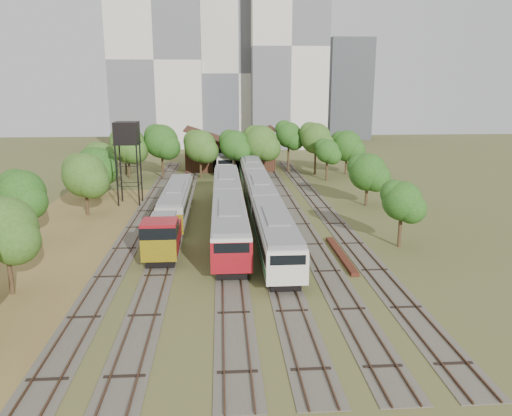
{
  "coord_description": "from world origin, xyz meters",
  "views": [
    {
      "loc": [
        -2.7,
        -35.33,
        15.06
      ],
      "look_at": [
        0.91,
        15.67,
        2.5
      ],
      "focal_mm": 35.0,
      "sensor_mm": 36.0,
      "label": 1
    }
  ],
  "objects": [
    {
      "name": "railcar_red_set",
      "position": [
        -2.0,
        18.23,
        2.16
      ],
      "size": [
        3.3,
        34.57,
        4.08
      ],
      "color": "black",
      "rests_on": "ground"
    },
    {
      "name": "rail_pile_far",
      "position": [
        8.2,
        5.64,
        0.11
      ],
      "size": [
        0.44,
        7.07,
        0.23
      ],
      "primitive_type": "cube",
      "color": "#4F2316",
      "rests_on": "ground"
    },
    {
      "name": "maintenance_shed",
      "position": [
        -1.0,
        57.98,
        2.91
      ],
      "size": [
        16.45,
        11.55,
        7.58
      ],
      "color": "#331612",
      "rests_on": "ground"
    },
    {
      "name": "tower_right",
      "position": [
        14.0,
        92.0,
        24.0
      ],
      "size": [
        18.0,
        16.0,
        48.0
      ],
      "primitive_type": "cube",
      "color": "beige",
      "rests_on": "ground"
    },
    {
      "name": "tree_band_far",
      "position": [
        -0.3,
        48.45,
        5.74
      ],
      "size": [
        42.6,
        9.14,
        8.96
      ],
      "color": "#382616",
      "rests_on": "ground"
    },
    {
      "name": "tower_centre",
      "position": [
        2.0,
        100.0,
        18.0
      ],
      "size": [
        20.0,
        18.0,
        36.0
      ],
      "primitive_type": "cube",
      "color": "beige",
      "rests_on": "ground"
    },
    {
      "name": "rail_pile_near",
      "position": [
        8.0,
        6.82,
        0.17
      ],
      "size": [
        0.66,
        9.94,
        0.33
      ],
      "primitive_type": "cube",
      "color": "#4F2316",
      "rests_on": "ground"
    },
    {
      "name": "ground",
      "position": [
        0.0,
        0.0,
        0.0
      ],
      "size": [
        240.0,
        240.0,
        0.0
      ],
      "primitive_type": "plane",
      "color": "#475123",
      "rests_on": "ground"
    },
    {
      "name": "water_tower",
      "position": [
        -14.59,
        29.32,
        8.97
      ],
      "size": [
        3.07,
        3.07,
        10.64
      ],
      "color": "black",
      "rests_on": "ground"
    },
    {
      "name": "tracks",
      "position": [
        -0.67,
        25.0,
        0.04
      ],
      "size": [
        24.6,
        80.0,
        0.19
      ],
      "color": "#4C473D",
      "rests_on": "ground"
    },
    {
      "name": "dry_grass_patch",
      "position": [
        -18.0,
        8.0,
        0.02
      ],
      "size": [
        14.0,
        60.0,
        0.04
      ],
      "primitive_type": "cube",
      "color": "brown",
      "rests_on": "ground"
    },
    {
      "name": "tower_left",
      "position": [
        -18.0,
        95.0,
        21.0
      ],
      "size": [
        22.0,
        16.0,
        42.0
      ],
      "primitive_type": "cube",
      "color": "beige",
      "rests_on": "ground"
    },
    {
      "name": "old_grey_coach",
      "position": [
        -8.0,
        22.41,
        1.93
      ],
      "size": [
        2.87,
        18.0,
        3.54
      ],
      "color": "black",
      "rests_on": "ground"
    },
    {
      "name": "tree_band_right",
      "position": [
        15.14,
        26.6,
        4.51
      ],
      "size": [
        5.92,
        38.33,
        6.78
      ],
      "color": "#382616",
      "rests_on": "ground"
    },
    {
      "name": "tower_far_right",
      "position": [
        34.0,
        110.0,
        14.0
      ],
      "size": [
        12.0,
        12.0,
        28.0
      ],
      "primitive_type": "cube",
      "color": "#3C3F43",
      "rests_on": "ground"
    },
    {
      "name": "shunter_locomotive",
      "position": [
        -8.0,
        7.45,
        1.93
      ],
      "size": [
        3.03,
        8.11,
        3.96
      ],
      "color": "black",
      "rests_on": "ground"
    },
    {
      "name": "tree_band_left",
      "position": [
        -19.4,
        19.72,
        4.93
      ],
      "size": [
        8.45,
        64.73,
        8.26
      ],
      "color": "#382616",
      "rests_on": "ground"
    },
    {
      "name": "railcar_rear",
      "position": [
        -2.0,
        55.94,
        1.88
      ],
      "size": [
        2.87,
        16.08,
        3.55
      ],
      "color": "black",
      "rests_on": "ground"
    },
    {
      "name": "railcar_green_set",
      "position": [
        2.0,
        24.38,
        2.05
      ],
      "size": [
        3.14,
        52.07,
        3.89
      ],
      "color": "black",
      "rests_on": "ground"
    }
  ]
}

